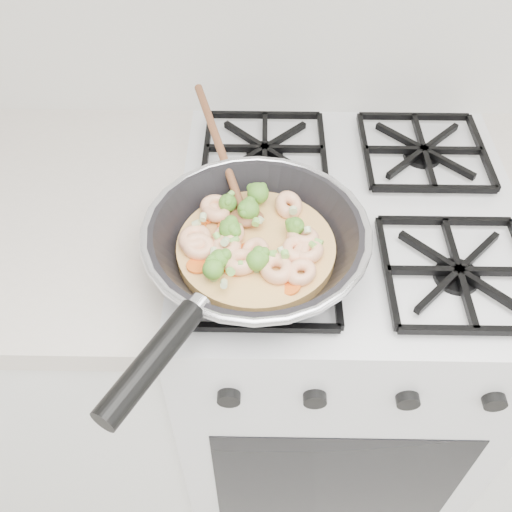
{
  "coord_description": "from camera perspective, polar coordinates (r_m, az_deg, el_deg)",
  "views": [
    {
      "loc": [
        -0.15,
        0.98,
        1.58
      ],
      "look_at": [
        -0.16,
        1.57,
        0.93
      ],
      "focal_mm": 40.08,
      "sensor_mm": 36.0,
      "label": 1
    }
  ],
  "objects": [
    {
      "name": "stove",
      "position": [
        1.35,
        7.09,
        -9.24
      ],
      "size": [
        0.6,
        0.6,
        0.92
      ],
      "color": "silver",
      "rests_on": "ground"
    },
    {
      "name": "skillet",
      "position": [
        0.85,
        -0.28,
        1.29
      ],
      "size": [
        0.35,
        0.64,
        0.11
      ],
      "rotation": [
        0.0,
        0.0,
        -0.06
      ],
      "color": "black",
      "rests_on": "stove"
    }
  ]
}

